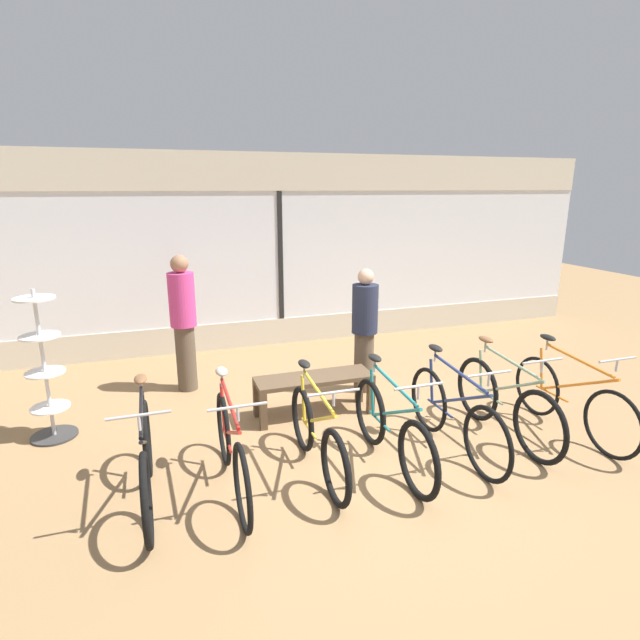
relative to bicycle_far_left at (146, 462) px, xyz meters
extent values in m
plane|color=#99754C|center=(2.23, 0.21, -0.40)|extent=(24.00, 24.00, 0.00)
cube|color=beige|center=(2.23, 4.11, -0.17)|extent=(12.00, 0.08, 0.45)
cube|color=white|center=(2.23, 4.11, 1.13)|extent=(12.00, 0.04, 2.15)
cube|color=beige|center=(2.23, 4.11, 2.50)|extent=(12.00, 0.08, 0.60)
cube|color=black|center=(2.23, 4.09, 1.13)|extent=(0.08, 0.02, 2.15)
torus|color=black|center=(0.00, 0.49, -0.03)|extent=(0.06, 0.73, 0.73)
torus|color=black|center=(0.00, -0.51, -0.03)|extent=(0.06, 0.73, 0.73)
cylinder|color=black|center=(0.00, -0.05, 0.21)|extent=(0.03, 0.94, 0.51)
cylinder|color=black|center=(0.00, 0.45, 0.21)|extent=(0.03, 0.11, 0.49)
cylinder|color=black|center=(0.00, -0.02, 0.48)|extent=(0.03, 0.87, 0.10)
cylinder|color=black|center=(0.00, 0.26, -0.03)|extent=(0.03, 0.45, 0.03)
cylinder|color=#B2B2B7|center=(0.00, 0.41, 0.52)|extent=(0.02, 0.02, 0.14)
ellipsoid|color=brown|center=(0.00, 0.41, 0.60)|extent=(0.11, 0.22, 0.06)
cylinder|color=#B2B2B7|center=(0.00, -0.45, 0.58)|extent=(0.02, 0.02, 0.12)
cylinder|color=#ADADB2|center=(0.00, -0.45, 0.64)|extent=(0.46, 0.02, 0.02)
torus|color=black|center=(0.72, 0.47, -0.04)|extent=(0.05, 0.72, 0.72)
torus|color=black|center=(0.72, -0.58, -0.04)|extent=(0.05, 0.72, 0.72)
cylinder|color=red|center=(0.72, -0.10, 0.20)|extent=(0.03, 0.99, 0.51)
cylinder|color=red|center=(0.72, 0.43, 0.20)|extent=(0.03, 0.11, 0.49)
cylinder|color=red|center=(0.72, -0.07, 0.48)|extent=(0.03, 0.91, 0.10)
cylinder|color=red|center=(0.72, 0.23, -0.04)|extent=(0.03, 0.48, 0.03)
cylinder|color=#B2B2B7|center=(0.72, 0.39, 0.51)|extent=(0.02, 0.02, 0.14)
ellipsoid|color=#B2A893|center=(0.72, 0.39, 0.59)|extent=(0.11, 0.22, 0.06)
cylinder|color=#B2B2B7|center=(0.72, -0.52, 0.57)|extent=(0.02, 0.02, 0.12)
cylinder|color=#ADADB2|center=(0.72, -0.52, 0.63)|extent=(0.46, 0.02, 0.02)
torus|color=black|center=(1.53, 0.48, -0.06)|extent=(0.06, 0.67, 0.67)
torus|color=black|center=(1.53, -0.51, -0.06)|extent=(0.06, 0.67, 0.67)
cylinder|color=gold|center=(1.53, -0.06, 0.18)|extent=(0.03, 0.92, 0.51)
cylinder|color=gold|center=(1.53, 0.44, 0.18)|extent=(0.03, 0.11, 0.49)
cylinder|color=gold|center=(1.53, -0.03, 0.46)|extent=(0.03, 0.85, 0.10)
cylinder|color=gold|center=(1.53, 0.25, -0.06)|extent=(0.03, 0.44, 0.03)
cylinder|color=#B2B2B7|center=(1.53, 0.40, 0.49)|extent=(0.02, 0.02, 0.14)
ellipsoid|color=black|center=(1.53, 0.40, 0.57)|extent=(0.11, 0.22, 0.06)
cylinder|color=#B2B2B7|center=(1.53, -0.45, 0.55)|extent=(0.02, 0.02, 0.12)
cylinder|color=#ADADB2|center=(1.53, -0.45, 0.61)|extent=(0.46, 0.02, 0.02)
torus|color=black|center=(2.25, 0.37, -0.04)|extent=(0.06, 0.71, 0.71)
torus|color=black|center=(2.25, -0.65, -0.04)|extent=(0.06, 0.71, 0.71)
cylinder|color=#1E7A7F|center=(2.25, -0.18, 0.20)|extent=(0.03, 0.96, 0.51)
cylinder|color=#1E7A7F|center=(2.25, 0.33, 0.20)|extent=(0.03, 0.11, 0.49)
cylinder|color=#1E7A7F|center=(2.25, -0.15, 0.47)|extent=(0.03, 0.89, 0.10)
cylinder|color=#1E7A7F|center=(2.25, 0.14, -0.04)|extent=(0.03, 0.46, 0.03)
cylinder|color=#B2B2B7|center=(2.25, 0.29, 0.51)|extent=(0.02, 0.02, 0.14)
ellipsoid|color=black|center=(2.25, 0.29, 0.59)|extent=(0.11, 0.22, 0.06)
cylinder|color=#B2B2B7|center=(2.25, -0.59, 0.57)|extent=(0.02, 0.02, 0.12)
cylinder|color=#ADADB2|center=(2.25, -0.59, 0.63)|extent=(0.46, 0.02, 0.02)
torus|color=black|center=(2.99, 0.44, -0.04)|extent=(0.05, 0.72, 0.72)
torus|color=black|center=(2.99, -0.61, -0.04)|extent=(0.05, 0.72, 0.72)
cylinder|color=navy|center=(2.99, -0.13, 0.20)|extent=(0.03, 0.98, 0.51)
cylinder|color=navy|center=(2.99, 0.40, 0.20)|extent=(0.03, 0.11, 0.49)
cylinder|color=navy|center=(2.99, -0.10, 0.48)|extent=(0.03, 0.91, 0.10)
cylinder|color=navy|center=(2.99, 0.20, -0.04)|extent=(0.03, 0.48, 0.03)
cylinder|color=#B2B2B7|center=(2.99, 0.36, 0.51)|extent=(0.02, 0.02, 0.14)
ellipsoid|color=black|center=(2.99, 0.36, 0.59)|extent=(0.11, 0.22, 0.06)
cylinder|color=#B2B2B7|center=(2.99, -0.55, 0.57)|extent=(0.02, 0.02, 0.12)
cylinder|color=#ADADB2|center=(2.99, -0.55, 0.63)|extent=(0.46, 0.02, 0.02)
torus|color=black|center=(3.67, 0.50, -0.02)|extent=(0.06, 0.74, 0.74)
torus|color=black|center=(3.67, -0.51, -0.02)|extent=(0.06, 0.74, 0.74)
cylinder|color=gray|center=(3.67, -0.05, 0.22)|extent=(0.03, 0.95, 0.51)
cylinder|color=gray|center=(3.67, 0.46, 0.22)|extent=(0.03, 0.11, 0.49)
cylinder|color=gray|center=(3.67, -0.02, 0.49)|extent=(0.03, 0.88, 0.10)
cylinder|color=gray|center=(3.67, 0.27, -0.02)|extent=(0.03, 0.46, 0.03)
cylinder|color=#B2B2B7|center=(3.67, 0.42, 0.53)|extent=(0.02, 0.02, 0.14)
ellipsoid|color=brown|center=(3.67, 0.42, 0.61)|extent=(0.11, 0.22, 0.06)
cylinder|color=#B2B2B7|center=(3.67, -0.45, 0.59)|extent=(0.02, 0.02, 0.12)
cylinder|color=#ADADB2|center=(3.67, -0.45, 0.65)|extent=(0.46, 0.02, 0.02)
torus|color=black|center=(4.43, 0.38, -0.04)|extent=(0.04, 0.71, 0.71)
torus|color=black|center=(4.43, -0.68, -0.04)|extent=(0.04, 0.71, 0.71)
cylinder|color=orange|center=(4.43, -0.19, 0.20)|extent=(0.03, 1.00, 0.51)
cylinder|color=orange|center=(4.43, 0.34, 0.20)|extent=(0.03, 0.11, 0.49)
cylinder|color=orange|center=(4.43, -0.16, 0.47)|extent=(0.03, 0.92, 0.10)
cylinder|color=orange|center=(4.43, 0.14, -0.04)|extent=(0.03, 0.48, 0.03)
cylinder|color=#B2B2B7|center=(4.43, 0.30, 0.51)|extent=(0.02, 0.02, 0.14)
ellipsoid|color=black|center=(4.43, 0.30, 0.59)|extent=(0.11, 0.22, 0.06)
cylinder|color=#B2B2B7|center=(4.43, -0.62, 0.57)|extent=(0.02, 0.02, 0.12)
cylinder|color=#ADADB2|center=(4.43, -0.62, 0.63)|extent=(0.46, 0.02, 0.02)
cylinder|color=#333333|center=(-0.99, 1.58, -0.38)|extent=(0.48, 0.48, 0.03)
cylinder|color=silver|center=(-0.99, 1.58, 0.43)|extent=(0.04, 0.04, 1.66)
cylinder|color=white|center=(-0.99, 1.58, -0.05)|extent=(0.40, 0.40, 0.02)
cylinder|color=white|center=(-0.99, 1.58, 0.36)|extent=(0.40, 0.40, 0.02)
cylinder|color=white|center=(-0.99, 1.58, 0.76)|extent=(0.40, 0.40, 0.02)
cylinder|color=white|center=(-0.99, 1.58, 1.16)|extent=(0.40, 0.40, 0.02)
cube|color=brown|center=(1.89, 1.20, 0.07)|extent=(1.40, 0.44, 0.05)
cube|color=brown|center=(1.23, 1.02, -0.18)|extent=(0.08, 0.08, 0.44)
cube|color=brown|center=(2.55, 1.02, -0.18)|extent=(0.08, 0.08, 0.44)
cube|color=brown|center=(1.23, 1.38, -0.18)|extent=(0.08, 0.08, 0.44)
cube|color=brown|center=(2.55, 1.38, -0.18)|extent=(0.08, 0.08, 0.44)
cylinder|color=brown|center=(2.76, 1.72, 0.01)|extent=(0.32, 0.32, 0.81)
cylinder|color=#23283D|center=(2.76, 1.72, 0.73)|extent=(0.41, 0.41, 0.64)
sphere|color=tan|center=(2.76, 1.72, 1.15)|extent=(0.21, 0.21, 0.21)
cube|color=#38383D|center=(2.82, 1.95, 0.76)|extent=(0.27, 0.19, 0.36)
cylinder|color=brown|center=(0.51, 2.50, 0.05)|extent=(0.27, 0.27, 0.89)
cylinder|color=#D13D84|center=(0.51, 2.50, 0.85)|extent=(0.35, 0.35, 0.71)
sphere|color=#9E7051|center=(0.51, 2.50, 1.32)|extent=(0.23, 0.23, 0.23)
camera|label=1|loc=(0.20, -4.06, 2.26)|focal=28.00mm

